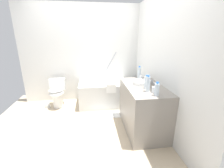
{
  "coord_description": "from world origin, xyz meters",
  "views": [
    {
      "loc": [
        0.16,
        -2.57,
        1.66
      ],
      "look_at": [
        0.54,
        0.21,
        0.77
      ],
      "focal_mm": 24.18,
      "sensor_mm": 36.0,
      "label": 1
    }
  ],
  "objects_px": {
    "drinking_glass_1": "(154,90)",
    "water_bottle_1": "(146,82)",
    "toilet": "(57,93)",
    "water_bottle_2": "(139,73)",
    "water_bottle_3": "(148,84)",
    "sink_faucet": "(152,82)",
    "bath_mat": "(105,115)",
    "drinking_glass_0": "(141,78)",
    "toilet_paper_roll": "(48,105)",
    "water_bottle_0": "(157,89)",
    "bathtub": "(109,92)",
    "sink_basin": "(142,82)"
  },
  "relations": [
    {
      "from": "drinking_glass_1",
      "to": "water_bottle_1",
      "type": "bearing_deg",
      "value": 107.68
    },
    {
      "from": "toilet",
      "to": "drinking_glass_1",
      "type": "distance_m",
      "value": 2.38
    },
    {
      "from": "water_bottle_2",
      "to": "water_bottle_3",
      "type": "height_order",
      "value": "water_bottle_2"
    },
    {
      "from": "sink_faucet",
      "to": "bath_mat",
      "type": "xyz_separation_m",
      "value": [
        -0.82,
        0.47,
        -0.86
      ]
    },
    {
      "from": "water_bottle_3",
      "to": "bath_mat",
      "type": "bearing_deg",
      "value": 125.3
    },
    {
      "from": "drinking_glass_0",
      "to": "drinking_glass_1",
      "type": "distance_m",
      "value": 0.65
    },
    {
      "from": "drinking_glass_1",
      "to": "toilet_paper_roll",
      "type": "bearing_deg",
      "value": 144.39
    },
    {
      "from": "drinking_glass_0",
      "to": "toilet_paper_roll",
      "type": "relative_size",
      "value": 0.82
    },
    {
      "from": "sink_faucet",
      "to": "drinking_glass_1",
      "type": "distance_m",
      "value": 0.45
    },
    {
      "from": "water_bottle_3",
      "to": "drinking_glass_1",
      "type": "xyz_separation_m",
      "value": [
        0.09,
        -0.06,
        -0.08
      ]
    },
    {
      "from": "water_bottle_0",
      "to": "drinking_glass_1",
      "type": "height_order",
      "value": "water_bottle_0"
    },
    {
      "from": "toilet",
      "to": "sink_faucet",
      "type": "height_order",
      "value": "sink_faucet"
    },
    {
      "from": "toilet",
      "to": "sink_faucet",
      "type": "xyz_separation_m",
      "value": [
        1.92,
        -1.06,
        0.51
      ]
    },
    {
      "from": "toilet",
      "to": "bath_mat",
      "type": "xyz_separation_m",
      "value": [
        1.1,
        -0.59,
        -0.35
      ]
    },
    {
      "from": "bathtub",
      "to": "sink_basin",
      "type": "relative_size",
      "value": 4.58
    },
    {
      "from": "bathtub",
      "to": "water_bottle_3",
      "type": "distance_m",
      "value": 1.63
    },
    {
      "from": "water_bottle_0",
      "to": "bath_mat",
      "type": "bearing_deg",
      "value": 122.72
    },
    {
      "from": "toilet",
      "to": "toilet_paper_roll",
      "type": "height_order",
      "value": "toilet"
    },
    {
      "from": "toilet",
      "to": "drinking_glass_0",
      "type": "distance_m",
      "value": 2.05
    },
    {
      "from": "drinking_glass_0",
      "to": "toilet_paper_roll",
      "type": "height_order",
      "value": "drinking_glass_0"
    },
    {
      "from": "sink_faucet",
      "to": "drinking_glass_0",
      "type": "relative_size",
      "value": 1.68
    },
    {
      "from": "bath_mat",
      "to": "toilet_paper_roll",
      "type": "xyz_separation_m",
      "value": [
        -1.35,
        0.55,
        0.04
      ]
    },
    {
      "from": "water_bottle_0",
      "to": "drinking_glass_1",
      "type": "distance_m",
      "value": 0.14
    },
    {
      "from": "water_bottle_2",
      "to": "toilet_paper_roll",
      "type": "distance_m",
      "value": 2.33
    },
    {
      "from": "toilet",
      "to": "water_bottle_0",
      "type": "height_order",
      "value": "water_bottle_0"
    },
    {
      "from": "water_bottle_0",
      "to": "water_bottle_3",
      "type": "relative_size",
      "value": 0.8
    },
    {
      "from": "bathtub",
      "to": "sink_basin",
      "type": "xyz_separation_m",
      "value": [
        0.48,
        -1.05,
        0.56
      ]
    },
    {
      "from": "drinking_glass_1",
      "to": "bath_mat",
      "type": "bearing_deg",
      "value": 127.28
    },
    {
      "from": "water_bottle_0",
      "to": "water_bottle_3",
      "type": "bearing_deg",
      "value": 109.07
    },
    {
      "from": "water_bottle_1",
      "to": "water_bottle_2",
      "type": "xyz_separation_m",
      "value": [
        0.06,
        0.57,
        0.02
      ]
    },
    {
      "from": "bathtub",
      "to": "water_bottle_2",
      "type": "height_order",
      "value": "bathtub"
    },
    {
      "from": "drinking_glass_1",
      "to": "toilet_paper_roll",
      "type": "xyz_separation_m",
      "value": [
        -2.03,
        1.46,
        -0.83
      ]
    },
    {
      "from": "bathtub",
      "to": "toilet_paper_roll",
      "type": "relative_size",
      "value": 13.06
    },
    {
      "from": "drinking_glass_1",
      "to": "toilet_paper_roll",
      "type": "relative_size",
      "value": 0.8
    },
    {
      "from": "toilet",
      "to": "bath_mat",
      "type": "relative_size",
      "value": 1.04
    },
    {
      "from": "toilet_paper_roll",
      "to": "water_bottle_3",
      "type": "bearing_deg",
      "value": -35.75
    },
    {
      "from": "sink_basin",
      "to": "water_bottle_3",
      "type": "distance_m",
      "value": 0.39
    },
    {
      "from": "sink_faucet",
      "to": "water_bottle_2",
      "type": "height_order",
      "value": "water_bottle_2"
    },
    {
      "from": "sink_faucet",
      "to": "bath_mat",
      "type": "bearing_deg",
      "value": 150.16
    },
    {
      "from": "water_bottle_1",
      "to": "water_bottle_3",
      "type": "relative_size",
      "value": 0.87
    },
    {
      "from": "bathtub",
      "to": "bath_mat",
      "type": "xyz_separation_m",
      "value": [
        -0.15,
        -0.58,
        -0.31
      ]
    },
    {
      "from": "water_bottle_2",
      "to": "water_bottle_3",
      "type": "xyz_separation_m",
      "value": [
        -0.09,
        -0.71,
        -0.0
      ]
    },
    {
      "from": "water_bottle_3",
      "to": "bath_mat",
      "type": "height_order",
      "value": "water_bottle_3"
    },
    {
      "from": "sink_basin",
      "to": "sink_faucet",
      "type": "distance_m",
      "value": 0.19
    },
    {
      "from": "sink_basin",
      "to": "bath_mat",
      "type": "distance_m",
      "value": 1.17
    },
    {
      "from": "water_bottle_3",
      "to": "drinking_glass_0",
      "type": "relative_size",
      "value": 2.87
    },
    {
      "from": "sink_faucet",
      "to": "bathtub",
      "type": "bearing_deg",
      "value": 122.47
    },
    {
      "from": "water_bottle_0",
      "to": "sink_faucet",
      "type": "bearing_deg",
      "value": 74.56
    },
    {
      "from": "water_bottle_0",
      "to": "water_bottle_1",
      "type": "bearing_deg",
      "value": 96.78
    },
    {
      "from": "water_bottle_2",
      "to": "water_bottle_1",
      "type": "bearing_deg",
      "value": -95.92
    }
  ]
}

